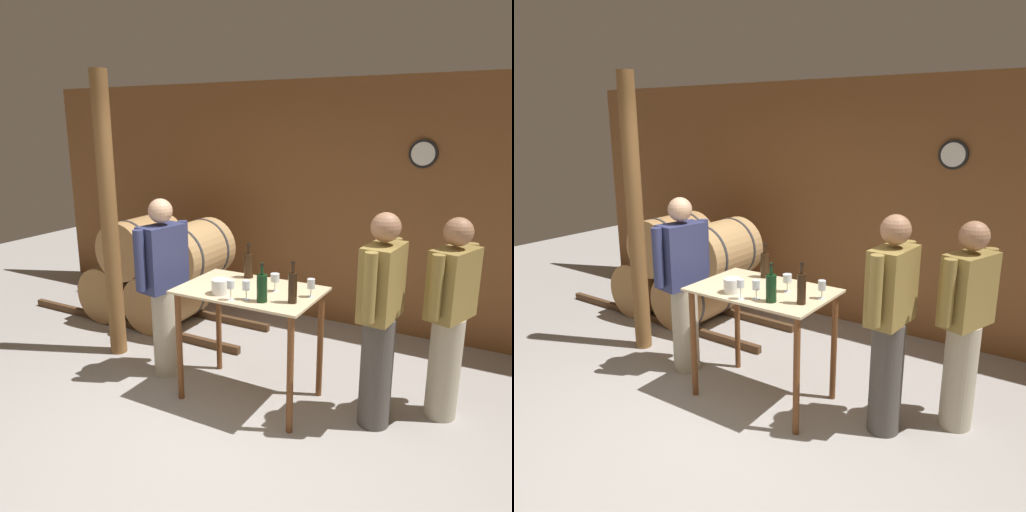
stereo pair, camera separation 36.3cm
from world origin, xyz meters
The scene contains 16 objects.
ground_plane centered at (0.00, 0.00, 0.00)m, with size 14.00×14.00×0.00m, color #9E9993.
back_wall centered at (0.00, 2.79, 1.35)m, with size 8.40×0.08×2.70m.
barrel_rack centered at (-1.89, 1.80, 0.59)m, with size 2.93×0.80×1.22m.
tasting_table centered at (-0.11, 0.85, 0.77)m, with size 1.11×0.71×0.96m.
wooden_post centered at (-1.70, 0.97, 1.35)m, with size 0.16×0.16×2.70m.
wine_bottle_far_left centered at (-0.27, 1.11, 1.07)m, with size 0.08×0.08×0.30m.
wine_bottle_left centered at (0.11, 0.64, 1.07)m, with size 0.08×0.08×0.30m.
wine_bottle_center centered at (0.32, 0.72, 1.08)m, with size 0.07×0.07×0.32m.
wine_glass_near_left centered at (-0.11, 0.56, 1.07)m, with size 0.06×0.06×0.16m.
wine_glass_near_center centered at (-0.02, 0.62, 1.06)m, with size 0.06×0.06×0.15m.
wine_glass_near_right centered at (0.09, 0.89, 1.06)m, with size 0.07×0.07×0.15m.
wine_glass_far_side centered at (0.39, 0.91, 1.06)m, with size 0.06×0.06×0.14m.
ice_bucket centered at (-0.26, 0.64, 1.01)m, with size 0.13×0.13×0.12m.
person_host centered at (1.34, 1.32, 0.84)m, with size 0.34×0.56×1.59m.
person_visitor_with_scarf centered at (-0.99, 0.85, 0.85)m, with size 0.29×0.58×1.62m.
person_visitor_bearded centered at (0.91, 0.96, 0.87)m, with size 0.25×0.59×1.64m.
Camera 1 is at (1.73, -2.44, 2.23)m, focal length 35.00 mm.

